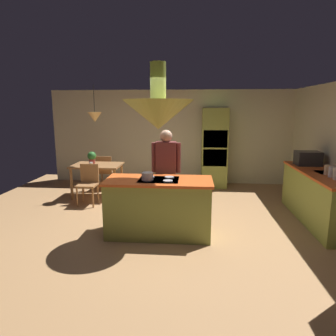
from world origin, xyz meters
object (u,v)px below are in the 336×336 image
potted_plant_on_table (92,157)px  cup_on_table (91,164)px  microwave_on_counter (308,158)px  cooking_pot_on_cooktop (147,176)px  person_at_island (166,169)px  canister_tea (327,170)px  kitchen_island (159,207)px  chair_facing_island (88,181)px  chair_by_back_wall (105,170)px  dining_table (97,169)px  canister_sugar (332,172)px  oven_tower (214,148)px

potted_plant_on_table → cup_on_table: bearing=-76.6°
microwave_on_counter → cooking_pot_on_cooktop: 3.41m
person_at_island → potted_plant_on_table: person_at_island is taller
potted_plant_on_table → cooking_pot_on_cooktop: bearing=-53.6°
person_at_island → canister_tea: 2.78m
person_at_island → potted_plant_on_table: size_ratio=5.59×
person_at_island → cooking_pot_on_cooktop: person_at_island is taller
kitchen_island → chair_facing_island: 2.25m
person_at_island → canister_tea: size_ratio=9.87×
kitchen_island → potted_plant_on_table: potted_plant_on_table is taller
cooking_pot_on_cooktop → chair_by_back_wall: bearing=118.3°
chair_by_back_wall → cup_on_table: (-0.07, -0.83, 0.30)m
chair_facing_island → canister_tea: bearing=-11.1°
chair_facing_island → cooking_pot_on_cooktop: size_ratio=4.83×
dining_table → chair_by_back_wall: 0.65m
dining_table → cooking_pot_on_cooktop: 2.73m
dining_table → canister_sugar: bearing=-20.5°
chair_by_back_wall → canister_sugar: size_ratio=5.03×
person_at_island → canister_tea: person_at_island is taller
oven_tower → cooking_pot_on_cooktop: (-1.26, -3.37, -0.03)m
oven_tower → chair_facing_island: oven_tower is taller
dining_table → potted_plant_on_table: 0.30m
canister_tea → dining_table: bearing=161.5°
person_at_island → chair_facing_island: 1.99m
chair_facing_island → oven_tower: bearing=32.3°
potted_plant_on_table → canister_sugar: (4.66, -1.72, 0.09)m
person_at_island → microwave_on_counter: 2.90m
cooking_pot_on_cooktop → kitchen_island: bearing=39.1°
cup_on_table → oven_tower: bearing=25.1°
dining_table → chair_facing_island: size_ratio=1.29×
canister_sugar → canister_tea: 0.18m
canister_tea → person_at_island: bearing=178.3°
canister_sugar → chair_facing_island: bearing=166.8°
potted_plant_on_table → canister_tea: size_ratio=1.77×
chair_facing_island → dining_table: bearing=90.0°
oven_tower → canister_tea: oven_tower is taller
oven_tower → potted_plant_on_table: size_ratio=6.89×
kitchen_island → chair_by_back_wall: size_ratio=1.98×
kitchen_island → chair_by_back_wall: (-1.70, 2.73, 0.03)m
person_at_island → canister_sugar: 2.79m
chair_by_back_wall → kitchen_island: bearing=121.9°
canister_tea → chair_by_back_wall: bearing=154.7°
chair_facing_island → cooking_pot_on_cooktop: cooking_pot_on_cooktop is taller
kitchen_island → microwave_on_counter: bearing=27.7°
person_at_island → cup_on_table: size_ratio=18.62×
kitchen_island → canister_sugar: bearing=8.1°
chair_by_back_wall → chair_facing_island: bearing=90.0°
canister_sugar → canister_tea: bearing=90.0°
person_at_island → chair_facing_island: person_at_island is taller
oven_tower → canister_tea: size_ratio=12.17×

